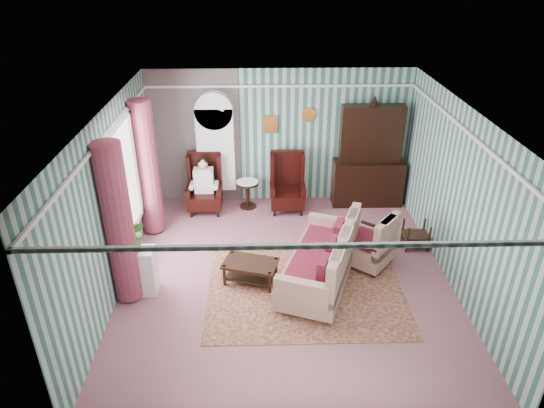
{
  "coord_description": "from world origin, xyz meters",
  "views": [
    {
      "loc": [
        -0.42,
        -6.75,
        5.0
      ],
      "look_at": [
        -0.23,
        0.6,
        1.12
      ],
      "focal_mm": 32.0,
      "sensor_mm": 36.0,
      "label": 1
    }
  ],
  "objects_px": {
    "sofa": "(319,255)",
    "bookcase": "(216,155)",
    "seated_woman": "(204,186)",
    "floral_armchair": "(368,242)",
    "dresser_hutch": "(370,153)",
    "plant_stand": "(139,271)",
    "round_side_table": "(248,194)",
    "nest_table": "(416,235)",
    "coffee_table": "(251,272)",
    "wingback_left": "(204,184)",
    "wingback_right": "(287,183)"
  },
  "relations": [
    {
      "from": "bookcase",
      "to": "seated_woman",
      "type": "bearing_deg",
      "value": -122.66
    },
    {
      "from": "round_side_table",
      "to": "floral_armchair",
      "type": "bearing_deg",
      "value": -45.63
    },
    {
      "from": "dresser_hutch",
      "to": "plant_stand",
      "type": "xyz_separation_m",
      "value": [
        -4.3,
        -3.02,
        -0.78
      ]
    },
    {
      "from": "round_side_table",
      "to": "plant_stand",
      "type": "bearing_deg",
      "value": -120.38
    },
    {
      "from": "coffee_table",
      "to": "seated_woman",
      "type": "bearing_deg",
      "value": 111.36
    },
    {
      "from": "dresser_hutch",
      "to": "nest_table",
      "type": "bearing_deg",
      "value": -72.61
    },
    {
      "from": "seated_woman",
      "to": "sofa",
      "type": "bearing_deg",
      "value": -50.46
    },
    {
      "from": "round_side_table",
      "to": "plant_stand",
      "type": "height_order",
      "value": "plant_stand"
    },
    {
      "from": "seated_woman",
      "to": "nest_table",
      "type": "relative_size",
      "value": 2.19
    },
    {
      "from": "round_side_table",
      "to": "floral_armchair",
      "type": "xyz_separation_m",
      "value": [
        2.16,
        -2.21,
        0.16
      ]
    },
    {
      "from": "bookcase",
      "to": "plant_stand",
      "type": "xyz_separation_m",
      "value": [
        -1.05,
        -3.14,
        -0.72
      ]
    },
    {
      "from": "sofa",
      "to": "wingback_right",
      "type": "bearing_deg",
      "value": 28.62
    },
    {
      "from": "bookcase",
      "to": "dresser_hutch",
      "type": "distance_m",
      "value": 3.25
    },
    {
      "from": "seated_woman",
      "to": "plant_stand",
      "type": "xyz_separation_m",
      "value": [
        -0.8,
        -2.75,
        -0.19
      ]
    },
    {
      "from": "seated_woman",
      "to": "sofa",
      "type": "relative_size",
      "value": 0.55
    },
    {
      "from": "floral_armchair",
      "to": "bookcase",
      "type": "bearing_deg",
      "value": 88.55
    },
    {
      "from": "bookcase",
      "to": "round_side_table",
      "type": "xyz_separation_m",
      "value": [
        0.65,
        -0.24,
        -0.82
      ]
    },
    {
      "from": "round_side_table",
      "to": "bookcase",
      "type": "bearing_deg",
      "value": 159.73
    },
    {
      "from": "bookcase",
      "to": "floral_armchair",
      "type": "xyz_separation_m",
      "value": [
        2.81,
        -2.45,
        -0.66
      ]
    },
    {
      "from": "wingback_right",
      "to": "plant_stand",
      "type": "xyz_separation_m",
      "value": [
        -2.55,
        -2.75,
        -0.22
      ]
    },
    {
      "from": "wingback_left",
      "to": "seated_woman",
      "type": "bearing_deg",
      "value": 0.0
    },
    {
      "from": "dresser_hutch",
      "to": "plant_stand",
      "type": "bearing_deg",
      "value": -144.92
    },
    {
      "from": "floral_armchair",
      "to": "seated_woman",
      "type": "bearing_deg",
      "value": 95.69
    },
    {
      "from": "seated_woman",
      "to": "nest_table",
      "type": "xyz_separation_m",
      "value": [
        4.07,
        -1.55,
        -0.32
      ]
    },
    {
      "from": "coffee_table",
      "to": "wingback_right",
      "type": "bearing_deg",
      "value": 73.49
    },
    {
      "from": "dresser_hutch",
      "to": "sofa",
      "type": "distance_m",
      "value": 3.23
    },
    {
      "from": "nest_table",
      "to": "floral_armchair",
      "type": "relative_size",
      "value": 0.59
    },
    {
      "from": "seated_woman",
      "to": "coffee_table",
      "type": "xyz_separation_m",
      "value": [
        1.0,
        -2.54,
        -0.39
      ]
    },
    {
      "from": "bookcase",
      "to": "dresser_hutch",
      "type": "relative_size",
      "value": 0.95
    },
    {
      "from": "bookcase",
      "to": "floral_armchair",
      "type": "distance_m",
      "value": 3.78
    },
    {
      "from": "wingback_left",
      "to": "round_side_table",
      "type": "height_order",
      "value": "wingback_left"
    },
    {
      "from": "sofa",
      "to": "bookcase",
      "type": "bearing_deg",
      "value": 52.51
    },
    {
      "from": "nest_table",
      "to": "coffee_table",
      "type": "xyz_separation_m",
      "value": [
        -3.07,
        -0.99,
        -0.07
      ]
    },
    {
      "from": "seated_woman",
      "to": "floral_armchair",
      "type": "distance_m",
      "value": 3.69
    },
    {
      "from": "round_side_table",
      "to": "coffee_table",
      "type": "relative_size",
      "value": 0.68
    },
    {
      "from": "bookcase",
      "to": "coffee_table",
      "type": "distance_m",
      "value": 3.17
    },
    {
      "from": "sofa",
      "to": "floral_armchair",
      "type": "xyz_separation_m",
      "value": [
        0.92,
        0.53,
        -0.09
      ]
    },
    {
      "from": "bookcase",
      "to": "coffee_table",
      "type": "relative_size",
      "value": 2.54
    },
    {
      "from": "sofa",
      "to": "plant_stand",
      "type": "bearing_deg",
      "value": 113.36
    },
    {
      "from": "seated_woman",
      "to": "round_side_table",
      "type": "relative_size",
      "value": 1.97
    },
    {
      "from": "round_side_table",
      "to": "coffee_table",
      "type": "height_order",
      "value": "round_side_table"
    },
    {
      "from": "bookcase",
      "to": "seated_woman",
      "type": "distance_m",
      "value": 0.7
    },
    {
      "from": "seated_woman",
      "to": "sofa",
      "type": "xyz_separation_m",
      "value": [
        2.13,
        -2.59,
        -0.04
      ]
    },
    {
      "from": "wingback_left",
      "to": "round_side_table",
      "type": "xyz_separation_m",
      "value": [
        0.9,
        0.15,
        -0.33
      ]
    },
    {
      "from": "wingback_right",
      "to": "nest_table",
      "type": "distance_m",
      "value": 2.81
    },
    {
      "from": "nest_table",
      "to": "plant_stand",
      "type": "distance_m",
      "value": 5.02
    },
    {
      "from": "wingback_left",
      "to": "wingback_right",
      "type": "relative_size",
      "value": 1.0
    },
    {
      "from": "seated_woman",
      "to": "coffee_table",
      "type": "height_order",
      "value": "seated_woman"
    },
    {
      "from": "sofa",
      "to": "dresser_hutch",
      "type": "bearing_deg",
      "value": -5.39
    },
    {
      "from": "seated_woman",
      "to": "floral_armchair",
      "type": "relative_size",
      "value": 1.29
    }
  ]
}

